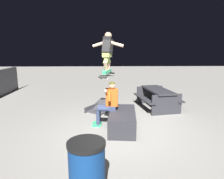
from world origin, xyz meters
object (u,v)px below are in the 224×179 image
Objects in this scene: picnic_table_back at (157,96)px; skateboard at (107,76)px; person_sitting_on_ledge at (108,101)px; trash_bin at (87,169)px; kicker_ramp at (101,108)px; skater_airborne at (107,51)px; ledge_box_main at (122,120)px.

skateboard is at bearing 132.44° from picnic_table_back.
person_sitting_on_ledge reaches higher than trash_bin.
kicker_ramp is 1.45× the size of trash_bin.
skateboard is 0.69m from skater_airborne.
skater_airborne is 0.59× the size of picnic_table_back.
skateboard is 0.78× the size of kicker_ramp.
kicker_ramp is at bearing -1.38° from trash_bin.
skater_airborne is (0.05, -0.02, 0.69)m from skateboard.
trash_bin is at bearing 172.97° from person_sitting_on_ledge.
trash_bin is at bearing 173.53° from skateboard.
picnic_table_back is (0.13, -2.13, 0.43)m from kicker_ramp.
person_sitting_on_ledge reaches higher than kicker_ramp.
person_sitting_on_ledge is 2.57m from picnic_table_back.
skateboard is (0.19, 0.43, 1.26)m from ledge_box_main.
kicker_ramp is at bearing 8.81° from person_sitting_on_ledge.
ledge_box_main is 1.16× the size of person_sitting_on_ledge.
ledge_box_main is 1.35m from skateboard.
kicker_ramp is (1.59, 0.25, -0.68)m from person_sitting_on_ledge.
ledge_box_main is 0.82× the size of picnic_table_back.
ledge_box_main is 0.68m from person_sitting_on_ledge.
trash_bin is at bearing 154.00° from picnic_table_back.
ledge_box_main is at bearing -119.26° from person_sitting_on_ledge.
picnic_table_back is at bearing -48.23° from skater_airborne.
trash_bin is at bearing 173.35° from skater_airborne.
picnic_table_back reaches higher than ledge_box_main.
trash_bin is (-2.84, 0.32, -1.05)m from skateboard.
skateboard is 3.05m from trash_bin.
kicker_ramp is (1.81, 0.65, -0.19)m from ledge_box_main.
picnic_table_back is (1.72, -1.89, -0.25)m from person_sitting_on_ledge.
ledge_box_main is at bearing 142.61° from picnic_table_back.
trash_bin is (-2.65, 0.75, 0.21)m from ledge_box_main.
picnic_table_back is at bearing -86.41° from kicker_ramp.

